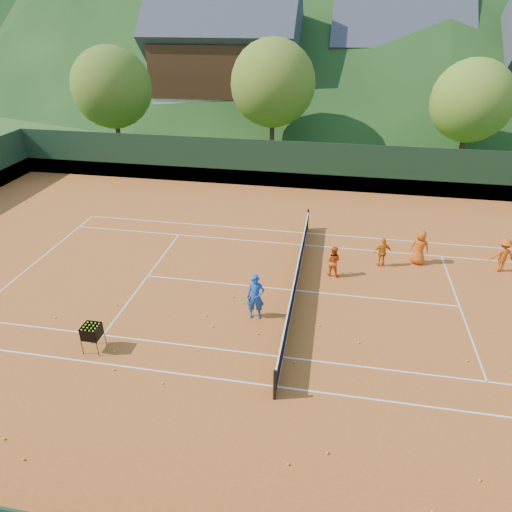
% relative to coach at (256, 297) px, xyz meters
% --- Properties ---
extents(ground, '(400.00, 400.00, 0.00)m').
position_rel_coach_xyz_m(ground, '(1.28, 2.10, -0.93)').
color(ground, '#2C4C18').
rests_on(ground, ground).
extents(clay_court, '(40.00, 24.00, 0.02)m').
position_rel_coach_xyz_m(clay_court, '(1.28, 2.10, -0.92)').
color(clay_court, '#B8561D').
rests_on(clay_court, ground).
extents(coach, '(0.71, 0.51, 1.82)m').
position_rel_coach_xyz_m(coach, '(0.00, 0.00, 0.00)').
color(coach, '#1B4CB5').
rests_on(coach, clay_court).
extents(student_a, '(0.77, 0.65, 1.39)m').
position_rel_coach_xyz_m(student_a, '(2.70, 3.60, -0.22)').
color(student_a, '#EF5515').
rests_on(student_a, clay_court).
extents(student_b, '(0.87, 0.55, 1.37)m').
position_rel_coach_xyz_m(student_b, '(4.84, 4.81, -0.22)').
color(student_b, orange).
rests_on(student_b, clay_court).
extents(student_c, '(0.88, 0.68, 1.60)m').
position_rel_coach_xyz_m(student_c, '(6.47, 5.34, -0.11)').
color(student_c, '#D65613').
rests_on(student_c, clay_court).
extents(student_d, '(1.12, 0.80, 1.57)m').
position_rel_coach_xyz_m(student_d, '(9.92, 5.29, -0.13)').
color(student_d, '#D65713').
rests_on(student_d, clay_court).
extents(tennis_ball_0, '(0.07, 0.07, 0.07)m').
position_rel_coach_xyz_m(tennis_ball_0, '(-2.20, -3.91, -0.87)').
color(tennis_ball_0, yellow).
rests_on(tennis_ball_0, clay_court).
extents(tennis_ball_3, '(0.07, 0.07, 0.07)m').
position_rel_coach_xyz_m(tennis_ball_3, '(-3.95, -3.62, -0.87)').
color(tennis_ball_3, yellow).
rests_on(tennis_ball_3, clay_court).
extents(tennis_ball_4, '(0.07, 0.07, 0.07)m').
position_rel_coach_xyz_m(tennis_ball_4, '(-4.32, -2.79, -0.87)').
color(tennis_ball_4, yellow).
rests_on(tennis_ball_4, clay_court).
extents(tennis_ball_5, '(0.07, 0.07, 0.07)m').
position_rel_coach_xyz_m(tennis_ball_5, '(-0.15, 1.00, -0.87)').
color(tennis_ball_5, yellow).
rests_on(tennis_ball_5, clay_court).
extents(tennis_ball_6, '(0.07, 0.07, 0.07)m').
position_rel_coach_xyz_m(tennis_ball_6, '(-4.75, -7.11, -0.87)').
color(tennis_ball_6, yellow).
rests_on(tennis_ball_6, clay_court).
extents(tennis_ball_7, '(0.07, 0.07, 0.07)m').
position_rel_coach_xyz_m(tennis_ball_7, '(1.70, -2.23, -0.87)').
color(tennis_ball_7, yellow).
rests_on(tennis_ball_7, clay_court).
extents(tennis_ball_8, '(0.07, 0.07, 0.07)m').
position_rel_coach_xyz_m(tennis_ball_8, '(7.25, -1.16, -0.87)').
color(tennis_ball_8, yellow).
rests_on(tennis_ball_8, clay_court).
extents(tennis_ball_9, '(0.07, 0.07, 0.07)m').
position_rel_coach_xyz_m(tennis_ball_9, '(2.39, -0.12, -0.87)').
color(tennis_ball_9, yellow).
rests_on(tennis_ball_9, clay_court).
extents(tennis_ball_10, '(0.07, 0.07, 0.07)m').
position_rel_coach_xyz_m(tennis_ball_10, '(-1.84, -0.28, -0.87)').
color(tennis_ball_10, yellow).
rests_on(tennis_ball_10, clay_court).
extents(tennis_ball_11, '(0.07, 0.07, 0.07)m').
position_rel_coach_xyz_m(tennis_ball_11, '(0.26, -0.99, -0.87)').
color(tennis_ball_11, yellow).
rests_on(tennis_ball_11, clay_court).
extents(tennis_ball_12, '(0.07, 0.07, 0.07)m').
position_rel_coach_xyz_m(tennis_ball_12, '(-7.35, -1.40, -0.87)').
color(tennis_ball_12, yellow).
rests_on(tennis_ball_12, clay_court).
extents(tennis_ball_13, '(0.07, 0.07, 0.07)m').
position_rel_coach_xyz_m(tennis_ball_13, '(1.95, -6.04, -0.87)').
color(tennis_ball_13, yellow).
rests_on(tennis_ball_13, clay_court).
extents(tennis_ball_14, '(0.07, 0.07, 0.07)m').
position_rel_coach_xyz_m(tennis_ball_14, '(-0.64, 0.77, -0.87)').
color(tennis_ball_14, yellow).
rests_on(tennis_ball_14, clay_court).
extents(tennis_ball_15, '(0.07, 0.07, 0.07)m').
position_rel_coach_xyz_m(tennis_ball_15, '(6.62, -5.64, -0.87)').
color(tennis_ball_15, yellow).
rests_on(tennis_ball_15, clay_court).
extents(tennis_ball_16, '(0.07, 0.07, 0.07)m').
position_rel_coach_xyz_m(tennis_ball_16, '(-5.65, -6.64, -0.87)').
color(tennis_ball_16, yellow).
rests_on(tennis_ball_16, clay_court).
extents(tennis_ball_17, '(0.07, 0.07, 0.07)m').
position_rel_coach_xyz_m(tennis_ball_17, '(2.91, -5.52, -0.87)').
color(tennis_ball_17, yellow).
rests_on(tennis_ball_17, clay_court).
extents(tennis_ball_18, '(0.07, 0.07, 0.07)m').
position_rel_coach_xyz_m(tennis_ball_18, '(-1.11, 1.16, -0.87)').
color(tennis_ball_18, yellow).
rests_on(tennis_ball_18, clay_court).
extents(tennis_ball_19, '(0.07, 0.07, 0.07)m').
position_rel_coach_xyz_m(tennis_ball_19, '(5.35, -6.68, -0.87)').
color(tennis_ball_19, yellow).
rests_on(tennis_ball_19, clay_court).
extents(tennis_ball_20, '(0.07, 0.07, 0.07)m').
position_rel_coach_xyz_m(tennis_ball_20, '(3.79, -0.85, -0.87)').
color(tennis_ball_20, yellow).
rests_on(tennis_ball_20, clay_court).
extents(tennis_ball_21, '(0.07, 0.07, 0.07)m').
position_rel_coach_xyz_m(tennis_ball_21, '(-5.45, -0.23, -0.87)').
color(tennis_ball_21, yellow).
rests_on(tennis_ball_21, clay_court).
extents(tennis_ball_22, '(0.07, 0.07, 0.07)m').
position_rel_coach_xyz_m(tennis_ball_22, '(-1.42, -0.89, -0.87)').
color(tennis_ball_22, yellow).
rests_on(tennis_ball_22, clay_court).
extents(court_lines, '(23.83, 11.03, 0.00)m').
position_rel_coach_xyz_m(court_lines, '(1.28, 2.10, -0.91)').
color(court_lines, white).
rests_on(court_lines, clay_court).
extents(tennis_net, '(0.10, 12.07, 1.10)m').
position_rel_coach_xyz_m(tennis_net, '(1.28, 2.10, -0.41)').
color(tennis_net, black).
rests_on(tennis_net, clay_court).
extents(perimeter_fence, '(40.40, 24.24, 3.00)m').
position_rel_coach_xyz_m(perimeter_fence, '(1.28, 2.10, 0.34)').
color(perimeter_fence, black).
rests_on(perimeter_fence, clay_court).
extents(ball_hopper, '(0.57, 0.57, 1.00)m').
position_rel_coach_xyz_m(ball_hopper, '(-5.02, -2.79, -0.16)').
color(ball_hopper, black).
rests_on(ball_hopper, clay_court).
extents(chalet_left, '(13.80, 9.93, 12.92)m').
position_rel_coach_xyz_m(chalet_left, '(-8.72, 32.10, 4.72)').
color(chalet_left, beige).
rests_on(chalet_left, ground).
extents(chalet_mid, '(12.65, 8.82, 11.45)m').
position_rel_coach_xyz_m(chalet_mid, '(7.28, 36.10, 4.06)').
color(chalet_mid, beige).
rests_on(chalet_mid, ground).
extents(tree_a, '(6.00, 6.00, 7.88)m').
position_rel_coach_xyz_m(tree_a, '(-14.72, 20.10, 3.94)').
color(tree_a, '#402619').
rests_on(tree_a, ground).
extents(tree_b, '(6.40, 6.40, 8.40)m').
position_rel_coach_xyz_m(tree_b, '(-2.72, 22.10, 4.27)').
color(tree_b, '#3F2919').
rests_on(tree_b, ground).
extents(tree_c, '(5.60, 5.60, 7.35)m').
position_rel_coach_xyz_m(tree_c, '(11.28, 21.10, 3.61)').
color(tree_c, '#3F2819').
rests_on(tree_c, ground).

